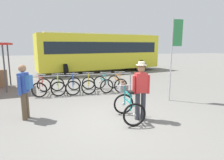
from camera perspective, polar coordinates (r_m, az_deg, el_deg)
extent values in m
plane|color=slate|center=(5.86, 1.14, -11.77)|extent=(80.00, 80.00, 0.00)
cylinder|color=#99999E|center=(9.10, -22.67, -1.80)|extent=(0.06, 0.06, 0.85)
cylinder|color=#99999E|center=(9.55, 5.41, -0.51)|extent=(0.06, 0.06, 0.85)
cylinder|color=#99999E|center=(8.97, -8.35, 1.49)|extent=(4.55, 0.07, 0.05)
torus|color=black|center=(9.73, -19.33, -1.41)|extent=(0.67, 0.16, 0.66)
cylinder|color=#B7B7BC|center=(9.73, -19.33, -1.41)|extent=(0.09, 0.07, 0.08)
torus|color=black|center=(8.75, -20.55, -2.74)|extent=(0.67, 0.16, 0.66)
cylinder|color=#B7B7BC|center=(8.75, -20.55, -2.74)|extent=(0.09, 0.07, 0.08)
cube|color=red|center=(9.20, -19.99, -0.67)|extent=(0.14, 0.92, 0.04)
cube|color=red|center=(9.11, -20.14, 0.66)|extent=(0.10, 0.61, 0.04)
cylinder|color=red|center=(9.37, -19.79, -0.16)|extent=(0.03, 0.03, 0.55)
cube|color=black|center=(9.32, -19.89, 1.50)|extent=(0.15, 0.25, 0.06)
cylinder|color=red|center=(8.81, -20.51, -0.57)|extent=(0.03, 0.03, 0.63)
cylinder|color=#B7B7BC|center=(8.76, -20.64, 1.46)|extent=(0.52, 0.08, 0.03)
torus|color=black|center=(9.70, -15.72, -1.26)|extent=(0.66, 0.12, 0.66)
cylinder|color=#B7B7BC|center=(9.70, -15.72, -1.26)|extent=(0.08, 0.07, 0.08)
torus|color=black|center=(8.70, -15.39, -2.53)|extent=(0.66, 0.12, 0.66)
cylinder|color=#B7B7BC|center=(8.70, -15.39, -2.53)|extent=(0.08, 0.07, 0.08)
cube|color=#9ED14C|center=(9.15, -15.63, -0.48)|extent=(0.09, 0.92, 0.04)
cube|color=#9ED14C|center=(9.07, -15.68, 0.86)|extent=(0.07, 0.61, 0.04)
cylinder|color=#9ED14C|center=(9.33, -15.70, 0.02)|extent=(0.03, 0.03, 0.55)
cube|color=black|center=(9.28, -15.78, 1.69)|extent=(0.13, 0.25, 0.06)
cylinder|color=#9ED14C|center=(8.76, -15.53, -0.35)|extent=(0.03, 0.03, 0.63)
cylinder|color=#B7B7BC|center=(8.71, -15.63, 1.69)|extent=(0.52, 0.06, 0.03)
torus|color=black|center=(9.70, -11.02, -1.05)|extent=(0.66, 0.16, 0.66)
cylinder|color=#B7B7BC|center=(9.70, -11.02, -1.05)|extent=(0.09, 0.07, 0.08)
torus|color=black|center=(8.71, -11.41, -2.35)|extent=(0.66, 0.16, 0.66)
cylinder|color=#B7B7BC|center=(8.71, -11.41, -2.35)|extent=(0.09, 0.07, 0.08)
cube|color=#2D56B7|center=(9.16, -11.25, -0.29)|extent=(0.15, 0.92, 0.04)
cube|color=#2D56B7|center=(9.08, -11.32, 1.05)|extent=(0.11, 0.61, 0.04)
cylinder|color=#2D56B7|center=(9.33, -11.19, 0.22)|extent=(0.03, 0.03, 0.55)
cube|color=black|center=(9.29, -11.25, 1.89)|extent=(0.15, 0.25, 0.06)
cylinder|color=#2D56B7|center=(8.77, -11.43, -0.17)|extent=(0.03, 0.03, 0.63)
cylinder|color=#B7B7BC|center=(8.72, -11.51, 1.87)|extent=(0.52, 0.09, 0.03)
torus|color=black|center=(9.77, -6.90, -0.86)|extent=(0.67, 0.18, 0.66)
cylinder|color=#B7B7BC|center=(9.77, -6.90, -0.86)|extent=(0.09, 0.07, 0.08)
torus|color=black|center=(8.77, -6.87, -2.13)|extent=(0.67, 0.18, 0.66)
cylinder|color=#B7B7BC|center=(8.77, -6.87, -2.13)|extent=(0.09, 0.07, 0.08)
cube|color=yellow|center=(9.23, -6.91, -0.09)|extent=(0.16, 0.91, 0.04)
cube|color=yellow|center=(9.14, -6.94, 1.24)|extent=(0.12, 0.61, 0.04)
cylinder|color=yellow|center=(9.40, -6.92, 0.40)|extent=(0.03, 0.03, 0.55)
cube|color=black|center=(9.35, -6.96, 2.06)|extent=(0.15, 0.25, 0.06)
cylinder|color=yellow|center=(8.83, -6.91, 0.03)|extent=(0.03, 0.03, 0.63)
cylinder|color=#B7B7BC|center=(8.78, -6.96, 2.06)|extent=(0.52, 0.10, 0.03)
torus|color=black|center=(9.85, -3.64, -0.71)|extent=(0.66, 0.16, 0.66)
cylinder|color=#B7B7BC|center=(9.85, -3.64, -0.71)|extent=(0.09, 0.07, 0.08)
torus|color=black|center=(8.91, -1.54, -1.86)|extent=(0.66, 0.16, 0.66)
cylinder|color=#B7B7BC|center=(8.91, -1.54, -1.86)|extent=(0.09, 0.07, 0.08)
cube|color=teal|center=(9.34, -2.65, 0.10)|extent=(0.16, 0.91, 0.04)
cube|color=teal|center=(9.26, -2.56, 1.42)|extent=(0.12, 0.61, 0.04)
cylinder|color=teal|center=(9.50, -3.03, 0.57)|extent=(0.03, 0.03, 0.55)
cube|color=black|center=(9.46, -3.04, 2.21)|extent=(0.15, 0.25, 0.06)
cylinder|color=teal|center=(8.97, -1.82, 0.26)|extent=(0.03, 0.03, 0.63)
cylinder|color=#B7B7BC|center=(8.92, -1.84, 2.25)|extent=(0.52, 0.10, 0.03)
torus|color=black|center=(10.02, 0.49, -0.51)|extent=(0.66, 0.14, 0.66)
cylinder|color=#B7B7BC|center=(10.02, 0.49, -0.51)|extent=(0.08, 0.07, 0.08)
torus|color=black|center=(9.08, 2.56, -1.65)|extent=(0.66, 0.14, 0.66)
cylinder|color=#B7B7BC|center=(9.08, 2.56, -1.65)|extent=(0.08, 0.07, 0.08)
cube|color=orange|center=(9.50, 1.48, 0.28)|extent=(0.09, 0.92, 0.04)
cube|color=orange|center=(9.42, 1.59, 1.58)|extent=(0.07, 0.61, 0.04)
cylinder|color=orange|center=(9.67, 1.11, 0.75)|extent=(0.03, 0.03, 0.55)
cube|color=black|center=(9.63, 1.12, 2.37)|extent=(0.13, 0.25, 0.06)
cylinder|color=orange|center=(9.13, 2.31, 0.44)|extent=(0.03, 0.03, 0.63)
cylinder|color=#B7B7BC|center=(9.08, 2.32, 2.40)|extent=(0.52, 0.06, 0.03)
torus|color=black|center=(5.39, 6.58, -10.10)|extent=(0.66, 0.08, 0.66)
cylinder|color=#B7B7BC|center=(5.39, 6.58, -10.10)|extent=(0.08, 0.06, 0.08)
torus|color=black|center=(6.30, 3.41, -7.00)|extent=(0.66, 0.08, 0.66)
cylinder|color=#B7B7BC|center=(6.30, 3.41, -7.00)|extent=(0.08, 0.06, 0.08)
cube|color=teal|center=(5.77, 4.90, -6.32)|extent=(0.06, 0.92, 0.04)
cube|color=teal|center=(5.76, 4.78, -4.03)|extent=(0.05, 0.61, 0.04)
cylinder|color=teal|center=(5.59, 5.50, -6.34)|extent=(0.03, 0.03, 0.55)
cube|color=black|center=(5.52, 5.55, -3.60)|extent=(0.13, 0.24, 0.06)
cylinder|color=teal|center=(6.10, 3.78, -4.51)|extent=(0.03, 0.03, 0.63)
cylinder|color=#B7B7BC|center=(6.03, 3.81, -1.61)|extent=(0.52, 0.04, 0.03)
cube|color=gray|center=(6.19, 3.41, -2.44)|extent=(0.26, 0.21, 0.22)
ellipsoid|color=#4C3828|center=(6.17, 3.42, -1.53)|extent=(0.18, 0.16, 0.16)
sphere|color=#4C3828|center=(6.23, 3.21, -0.48)|extent=(0.11, 0.11, 0.11)
cylinder|color=#383842|center=(5.92, 9.12, -7.46)|extent=(0.14, 0.14, 0.82)
cylinder|color=#383842|center=(5.86, 7.47, -7.61)|extent=(0.14, 0.14, 0.82)
cube|color=red|center=(5.71, 8.48, -0.83)|extent=(0.35, 0.21, 0.58)
cylinder|color=red|center=(5.79, 10.58, -1.26)|extent=(0.09, 0.09, 0.55)
cylinder|color=red|center=(5.63, 6.44, -1.47)|extent=(0.09, 0.09, 0.55)
sphere|color=#9E7051|center=(5.65, 8.59, 3.35)|extent=(0.22, 0.22, 0.22)
cylinder|color=beige|center=(5.64, 8.62, 4.36)|extent=(0.32, 0.32, 0.02)
cylinder|color=beige|center=(5.63, 8.63, 4.87)|extent=(0.20, 0.20, 0.09)
cylinder|color=brown|center=(6.33, -24.40, -7.11)|extent=(0.14, 0.14, 0.82)
cylinder|color=brown|center=(6.48, -23.75, -6.65)|extent=(0.14, 0.14, 0.82)
cube|color=#2D4CA5|center=(6.25, -24.53, -0.71)|extent=(0.28, 0.38, 0.58)
cylinder|color=#2D4CA5|center=(6.07, -25.51, -1.57)|extent=(0.09, 0.09, 0.55)
cylinder|color=#2D4CA5|center=(6.46, -23.87, -0.78)|extent=(0.09, 0.09, 0.55)
sphere|color=#9E7051|center=(6.19, -24.82, 3.11)|extent=(0.22, 0.22, 0.22)
cube|color=#3366B2|center=(6.18, -23.19, -0.54)|extent=(0.20, 0.29, 0.40)
cube|color=yellow|center=(16.21, -3.46, 8.27)|extent=(10.30, 4.56, 2.70)
cube|color=#19232D|center=(16.20, -3.48, 9.51)|extent=(9.52, 4.41, 0.84)
cube|color=silver|center=(16.22, -3.52, 13.18)|extent=(9.27, 4.10, 0.08)
cylinder|color=black|center=(14.09, -13.57, 2.82)|extent=(0.43, 0.93, 0.90)
cylinder|color=black|center=(16.52, -15.60, 3.77)|extent=(0.43, 0.93, 0.90)
cylinder|color=black|center=(16.80, 8.56, 4.14)|extent=(0.43, 0.93, 0.90)
cylinder|color=black|center=(18.89, 4.15, 4.89)|extent=(0.43, 0.93, 0.90)
cylinder|color=#4C4C51|center=(11.97, -27.92, 3.78)|extent=(0.07, 0.07, 2.20)
cylinder|color=#4C4C51|center=(10.19, -28.96, 2.77)|extent=(0.07, 0.07, 2.20)
cylinder|color=#B2B2B7|center=(7.93, 16.94, 5.48)|extent=(0.05, 0.05, 3.20)
cube|color=#338C4C|center=(8.03, 18.71, 12.94)|extent=(0.40, 0.03, 1.00)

